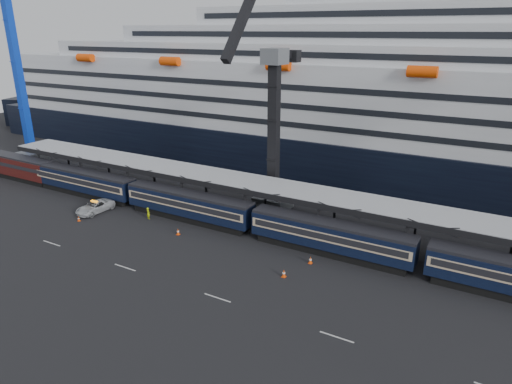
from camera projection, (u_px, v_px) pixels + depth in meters
ground at (374, 319)px, 40.42m from camera, size 260.00×260.00×0.00m
train at (359, 242)px, 50.03m from camera, size 133.05×3.00×4.05m
canopy at (414, 212)px, 50.13m from camera, size 130.00×6.25×5.53m
cruise_ship at (453, 107)px, 74.47m from camera, size 214.09×28.84×34.00m
crane_blue at (14, 65)px, 82.06m from camera, size 4.50×19.91×52.01m
crane_dark_near at (272, 127)px, 60.92m from camera, size 4.50×17.75×35.08m
pickup_truck at (95, 207)px, 63.88m from camera, size 2.81×5.70×1.56m
worker at (148, 213)px, 61.60m from camera, size 0.70×0.57×1.64m
traffic_cone_a at (79, 219)px, 61.03m from camera, size 0.35×0.35×0.70m
traffic_cone_b at (178, 232)px, 56.95m from camera, size 0.41×0.41×0.82m
traffic_cone_c at (310, 260)px, 49.95m from camera, size 0.42×0.42×0.84m
traffic_cone_d at (284, 273)px, 47.19m from camera, size 0.44×0.44×0.87m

